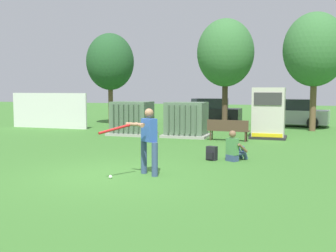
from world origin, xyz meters
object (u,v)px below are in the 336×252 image
at_px(transformer_mid_west, 186,120).
at_px(parked_car_leftmost, 208,112).
at_px(park_bench, 228,129).
at_px(transformer_west, 132,119).
at_px(seated_spectator, 235,149).
at_px(generator_enclosure, 269,113).
at_px(backpack, 212,153).
at_px(batter, 147,138).
at_px(sports_ball, 110,177).
at_px(parked_car_left_of_center, 292,114).

bearing_deg(transformer_mid_west, parked_car_leftmost, 94.98).
distance_m(park_bench, parked_car_leftmost, 8.93).
xyz_separation_m(transformer_west, parked_car_leftmost, (2.08, 7.60, -0.04)).
bearing_deg(seated_spectator, park_bench, 102.43).
height_order(generator_enclosure, backpack, generator_enclosure).
distance_m(transformer_mid_west, batter, 8.62).
relative_size(transformer_mid_west, park_bench, 1.15).
height_order(transformer_mid_west, generator_enclosure, generator_enclosure).
xyz_separation_m(generator_enclosure, parked_car_leftmost, (-4.34, 6.91, -0.38)).
height_order(batter, backpack, batter).
bearing_deg(sports_ball, parked_car_leftmost, 94.37).
distance_m(transformer_west, batter, 9.39).
relative_size(sports_ball, parked_car_leftmost, 0.02).
height_order(batter, sports_ball, batter).
bearing_deg(backpack, generator_enclosure, 79.24).
bearing_deg(generator_enclosure, park_bench, -134.84).
distance_m(sports_ball, parked_car_left_of_center, 16.94).
bearing_deg(park_bench, sports_ball, -100.32).
distance_m(transformer_mid_west, generator_enclosure, 3.75).
relative_size(transformer_mid_west, parked_car_left_of_center, 0.48).
bearing_deg(transformer_west, parked_car_left_of_center, 45.13).
xyz_separation_m(generator_enclosure, backpack, (-1.22, -6.43, -0.92)).
distance_m(batter, parked_car_left_of_center, 16.10).
bearing_deg(generator_enclosure, parked_car_left_of_center, 82.52).
xyz_separation_m(park_bench, parked_car_left_of_center, (2.44, 8.21, 0.22)).
bearing_deg(generator_enclosure, transformer_west, -173.91).
bearing_deg(parked_car_left_of_center, seated_spectator, -96.15).
bearing_deg(backpack, park_bench, 94.03).
xyz_separation_m(batter, backpack, (1.11, 2.71, -0.76)).
height_order(transformer_mid_west, parked_car_leftmost, same).
bearing_deg(parked_car_leftmost, generator_enclosure, -57.86).
xyz_separation_m(transformer_west, park_bench, (4.85, -0.89, -0.25)).
height_order(transformer_mid_west, park_bench, transformer_mid_west).
relative_size(generator_enclosure, seated_spectator, 2.39).
bearing_deg(batter, backpack, 67.68).
bearing_deg(seated_spectator, transformer_west, 136.42).
bearing_deg(sports_ball, parked_car_left_of_center, 76.55).
relative_size(transformer_west, backpack, 4.77).
xyz_separation_m(backpack, parked_car_leftmost, (-3.12, 13.34, 0.54)).
relative_size(sports_ball, parked_car_left_of_center, 0.02).
relative_size(backpack, parked_car_left_of_center, 0.10).
relative_size(transformer_west, batter, 1.21).
bearing_deg(parked_car_leftmost, backpack, -76.83).
height_order(transformer_mid_west, backpack, transformer_mid_west).
height_order(transformer_mid_west, seated_spectator, transformer_mid_west).
bearing_deg(generator_enclosure, backpack, -100.76).
height_order(park_bench, sports_ball, park_bench).
bearing_deg(batter, transformer_west, 115.79).
bearing_deg(backpack, seated_spectator, 10.63).
relative_size(backpack, parked_car_leftmost, 0.10).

